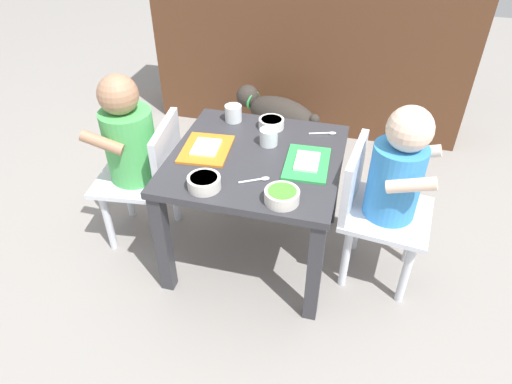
{
  "coord_description": "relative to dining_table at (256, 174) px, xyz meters",
  "views": [
    {
      "loc": [
        0.32,
        -1.24,
        1.25
      ],
      "look_at": [
        0.0,
        0.0,
        0.28
      ],
      "focal_mm": 31.93,
      "sensor_mm": 36.0,
      "label": 1
    }
  ],
  "objects": [
    {
      "name": "seated_child_right",
      "position": [
        0.44,
        -0.0,
        0.06
      ],
      "size": [
        0.31,
        0.31,
        0.67
      ],
      "color": "silver",
      "rests_on": "ground"
    },
    {
      "name": "veggie_bowl_far",
      "position": [
        0.13,
        -0.22,
        0.09
      ],
      "size": [
        0.1,
        0.1,
        0.04
      ],
      "color": "silver",
      "rests_on": "dining_table"
    },
    {
      "name": "ground_plane",
      "position": [
        0.0,
        0.0,
        -0.36
      ],
      "size": [
        7.0,
        7.0,
        0.0
      ],
      "primitive_type": "plane",
      "color": "gray"
    },
    {
      "name": "dog",
      "position": [
        -0.08,
        0.73,
        -0.15
      ],
      "size": [
        0.46,
        0.29,
        0.31
      ],
      "color": "#332D28",
      "rests_on": "ground"
    },
    {
      "name": "water_cup_right",
      "position": [
        0.02,
        0.08,
        0.1
      ],
      "size": [
        0.06,
        0.06,
        0.06
      ],
      "color": "white",
      "rests_on": "dining_table"
    },
    {
      "name": "veggie_bowl_near",
      "position": [
        -0.11,
        -0.21,
        0.09
      ],
      "size": [
        0.1,
        0.1,
        0.04
      ],
      "color": "silver",
      "rests_on": "dining_table"
    },
    {
      "name": "seated_child_left",
      "position": [
        -0.44,
        -0.02,
        0.06
      ],
      "size": [
        0.31,
        0.31,
        0.67
      ],
      "color": "silver",
      "rests_on": "ground"
    },
    {
      "name": "water_cup_left",
      "position": [
        -0.14,
        0.22,
        0.1
      ],
      "size": [
        0.06,
        0.06,
        0.06
      ],
      "color": "white",
      "rests_on": "dining_table"
    },
    {
      "name": "cereal_bowl_left_side",
      "position": [
        0.01,
        0.2,
        0.09
      ],
      "size": [
        0.09,
        0.09,
        0.03
      ],
      "color": "white",
      "rests_on": "dining_table"
    },
    {
      "name": "spoon_by_right_tray",
      "position": [
        0.2,
        0.2,
        0.08
      ],
      "size": [
        0.1,
        0.04,
        0.01
      ],
      "color": "silver",
      "rests_on": "dining_table"
    },
    {
      "name": "kitchen_cabinet_back",
      "position": [
        0.0,
        1.12,
        0.11
      ],
      "size": [
        1.6,
        0.35,
        0.93
      ],
      "primitive_type": "cube",
      "color": "#56331E",
      "rests_on": "ground"
    },
    {
      "name": "dining_table",
      "position": [
        0.0,
        0.0,
        0.0
      ],
      "size": [
        0.56,
        0.57,
        0.43
      ],
      "color": "#333338",
      "rests_on": "ground"
    },
    {
      "name": "food_tray_right",
      "position": [
        0.17,
        -0.01,
        0.08
      ],
      "size": [
        0.15,
        0.21,
        0.02
      ],
      "color": "green",
      "rests_on": "dining_table"
    },
    {
      "name": "spoon_by_left_tray",
      "position": [
        0.04,
        -0.13,
        0.08
      ],
      "size": [
        0.09,
        0.06,
        0.01
      ],
      "color": "silver",
      "rests_on": "dining_table"
    },
    {
      "name": "food_tray_left",
      "position": [
        -0.17,
        -0.01,
        0.08
      ],
      "size": [
        0.17,
        0.21,
        0.02
      ],
      "color": "orange",
      "rests_on": "dining_table"
    }
  ]
}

